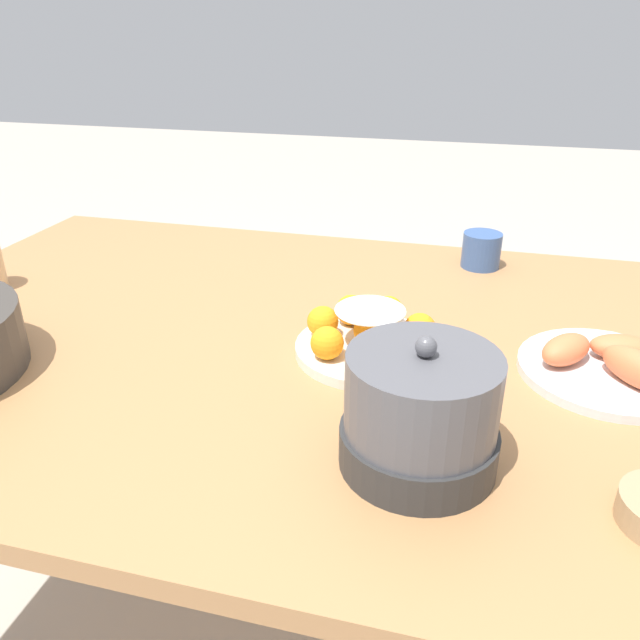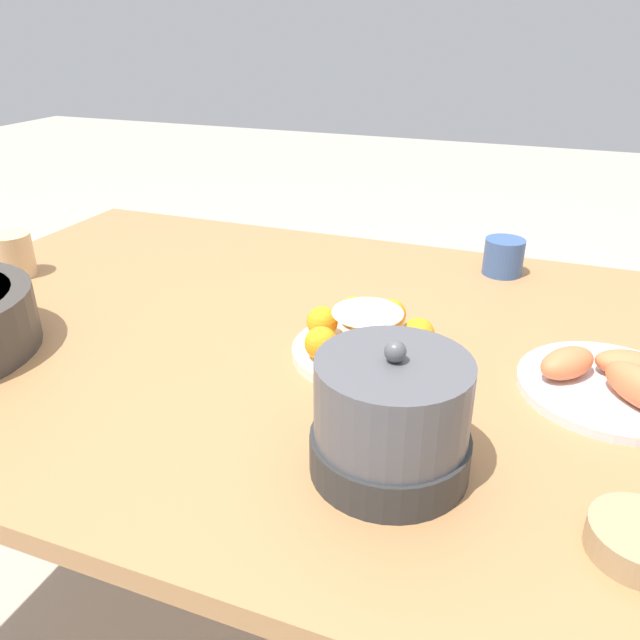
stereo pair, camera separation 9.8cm
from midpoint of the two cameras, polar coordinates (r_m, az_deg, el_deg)
The scene contains 7 objects.
ground_plane at distance 1.51m, azimuth -0.93°, elevation -26.03°, with size 12.00×12.00×0.00m, color #B2A899.
dining_table at distance 1.08m, azimuth -1.17°, elevation -4.76°, with size 1.45×1.02×0.72m.
cake_plate at distance 0.95m, azimuth 7.28°, elevation -1.77°, with size 0.23×0.23×0.08m.
seafood_platter at distance 0.97m, azimuth 27.80°, elevation -5.09°, with size 0.25×0.25×0.06m.
cup_near at distance 1.33m, azimuth 18.50°, elevation 5.47°, with size 0.08×0.08×0.07m.
cup_far at distance 1.37m, azimuth -24.48°, elevation 5.38°, with size 0.08×0.08×0.09m.
warming_pot at distance 0.71m, azimuth 10.54°, elevation -8.96°, with size 0.18×0.18×0.17m.
Camera 2 is at (-0.40, 0.84, 1.19)m, focal length 35.00 mm.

